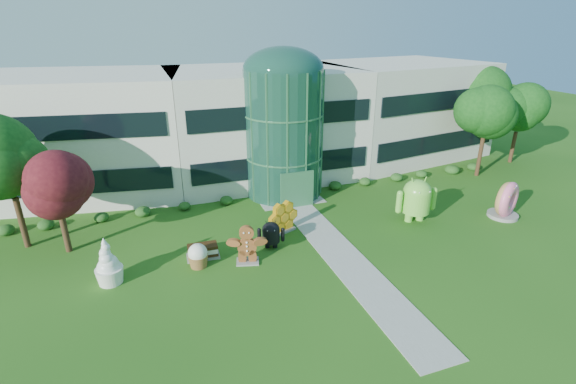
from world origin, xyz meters
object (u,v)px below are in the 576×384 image
object	(u,v)px
android_green	(417,197)
android_black	(271,233)
donut	(506,199)
gingerbread	(247,244)

from	to	relation	value
android_green	android_black	size ratio (longest dim) A/B	1.79
donut	gingerbread	xyz separation A→B (m)	(-18.86, 0.21, -0.16)
android_black	donut	distance (m)	17.09
android_black	donut	xyz separation A→B (m)	(17.03, -1.44, 0.36)
android_green	donut	size ratio (longest dim) A/B	1.32
gingerbread	donut	bearing A→B (deg)	14.06
android_black	donut	bearing A→B (deg)	12.85
android_black	android_green	bearing A→B (deg)	18.75
android_green	donut	world-z (taller)	android_green
android_green	android_black	world-z (taller)	android_green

